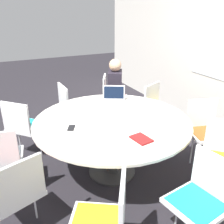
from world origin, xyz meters
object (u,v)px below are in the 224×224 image
object	(u,v)px
chair_5	(105,219)
coffee_cup	(125,111)
chair_0	(112,95)
chair_6	(202,195)
chair_4	(16,190)
chair_7	(224,154)
chair_2	(24,124)
chair_3	(0,156)
person_0	(116,89)
spiral_notebook	(141,139)
chair_9	(158,106)
chair_8	(205,127)
chair_1	(72,105)
cell_phone	(71,128)
laptop	(114,98)

from	to	relation	value
chair_5	coffee_cup	bearing A→B (deg)	-2.76
chair_0	chair_6	bearing A→B (deg)	18.98
chair_4	chair_7	distance (m)	2.12
chair_2	chair_6	bearing A→B (deg)	-14.41
chair_3	coffee_cup	distance (m)	1.50
chair_5	person_0	distance (m)	2.59
spiral_notebook	person_0	bearing A→B (deg)	161.29
chair_9	coffee_cup	bearing A→B (deg)	4.07
chair_2	chair_8	distance (m)	2.43
chair_0	chair_2	distance (m)	1.68
coffee_cup	spiral_notebook	bearing A→B (deg)	-14.28
chair_9	chair_1	bearing A→B (deg)	-53.45
chair_4	coffee_cup	distance (m)	1.53
chair_0	chair_6	world-z (taller)	same
chair_5	person_0	size ratio (longest dim) A/B	0.71
chair_4	chair_6	size ratio (longest dim) A/B	1.00
chair_8	cell_phone	bearing A→B (deg)	6.80
chair_7	person_0	bearing A→B (deg)	-35.89
chair_3	chair_5	size ratio (longest dim) A/B	1.00
chair_3	spiral_notebook	size ratio (longest dim) A/B	3.69
chair_0	chair_5	distance (m)	2.82
cell_phone	chair_7	bearing A→B (deg)	58.95
chair_8	spiral_notebook	xyz separation A→B (m)	(0.28, -1.17, 0.25)
chair_3	chair_4	world-z (taller)	same
chair_8	spiral_notebook	world-z (taller)	chair_8
chair_8	spiral_notebook	size ratio (longest dim) A/B	3.69
cell_phone	chair_4	bearing A→B (deg)	-54.32
chair_5	person_0	xyz separation A→B (m)	(-2.27, 1.24, 0.20)
chair_4	cell_phone	distance (m)	0.86
chair_7	chair_8	xyz separation A→B (m)	(-0.58, 0.31, 0.00)
chair_3	spiral_notebook	world-z (taller)	chair_3
coffee_cup	chair_0	bearing A→B (deg)	160.85
laptop	cell_phone	size ratio (longest dim) A/B	2.44
chair_7	laptop	size ratio (longest dim) A/B	2.21
chair_3	spiral_notebook	distance (m)	1.51
chair_9	chair_5	bearing A→B (deg)	19.74
chair_2	chair_5	world-z (taller)	same
chair_0	chair_4	xyz separation A→B (m)	(1.89, -1.84, 0.00)
chair_1	chair_2	bearing A→B (deg)	-66.39
chair_4	chair_2	bearing A→B (deg)	60.02
chair_3	cell_phone	bearing A→B (deg)	-1.49
chair_1	person_0	size ratio (longest dim) A/B	0.71
chair_3	chair_5	xyz separation A→B (m)	(1.26, 0.65, 0.00)
chair_9	cell_phone	world-z (taller)	chair_9
chair_6	coffee_cup	bearing A→B (deg)	-7.22
chair_7	chair_9	size ratio (longest dim) A/B	1.00
spiral_notebook	cell_phone	bearing A→B (deg)	-135.00
chair_7	chair_6	bearing A→B (deg)	75.22
person_0	laptop	xyz separation A→B (m)	(0.62, -0.35, 0.09)
chair_3	chair_7	bearing A→B (deg)	-15.00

